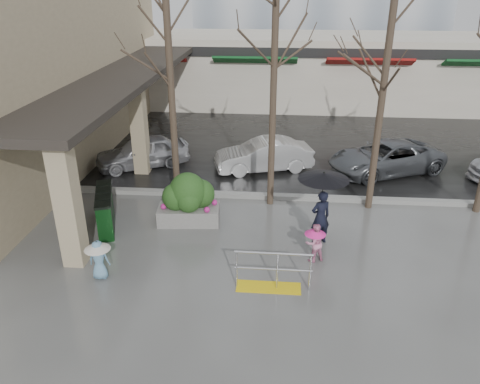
# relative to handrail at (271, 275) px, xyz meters

# --- Properties ---
(ground) EXTENTS (120.00, 120.00, 0.00)m
(ground) POSITION_rel_handrail_xyz_m (-1.36, 1.20, -0.38)
(ground) COLOR #51514F
(ground) RESTS_ON ground
(street_asphalt) EXTENTS (120.00, 36.00, 0.01)m
(street_asphalt) POSITION_rel_handrail_xyz_m (-1.36, 23.20, -0.37)
(street_asphalt) COLOR black
(street_asphalt) RESTS_ON ground
(curb) EXTENTS (120.00, 0.30, 0.15)m
(curb) POSITION_rel_handrail_xyz_m (-1.36, 5.20, -0.30)
(curb) COLOR gray
(curb) RESTS_ON ground
(near_building) EXTENTS (6.00, 18.00, 8.00)m
(near_building) POSITION_rel_handrail_xyz_m (-10.36, 9.20, 3.62)
(near_building) COLOR tan
(near_building) RESTS_ON ground
(canopy_slab) EXTENTS (2.80, 18.00, 0.25)m
(canopy_slab) POSITION_rel_handrail_xyz_m (-6.16, 9.20, 3.25)
(canopy_slab) COLOR #2D2823
(canopy_slab) RESTS_ON pillar_front
(pillar_front) EXTENTS (0.55, 0.55, 3.50)m
(pillar_front) POSITION_rel_handrail_xyz_m (-5.26, 0.70, 1.37)
(pillar_front) COLOR tan
(pillar_front) RESTS_ON ground
(pillar_back) EXTENTS (0.55, 0.55, 3.50)m
(pillar_back) POSITION_rel_handrail_xyz_m (-5.26, 7.20, 1.37)
(pillar_back) COLOR tan
(pillar_back) RESTS_ON ground
(storefront_row) EXTENTS (34.00, 6.74, 4.00)m
(storefront_row) POSITION_rel_handrail_xyz_m (0.64, 19.17, 1.64)
(storefront_row) COLOR beige
(storefront_row) RESTS_ON ground
(handrail) EXTENTS (1.90, 0.50, 1.03)m
(handrail) POSITION_rel_handrail_xyz_m (0.00, 0.00, 0.00)
(handrail) COLOR yellow
(handrail) RESTS_ON ground
(tree_west) EXTENTS (3.20, 3.20, 6.80)m
(tree_west) POSITION_rel_handrail_xyz_m (-3.36, 4.80, 4.71)
(tree_west) COLOR #382B21
(tree_west) RESTS_ON ground
(tree_midwest) EXTENTS (3.20, 3.20, 7.00)m
(tree_midwest) POSITION_rel_handrail_xyz_m (-0.16, 4.80, 4.86)
(tree_midwest) COLOR #382B21
(tree_midwest) RESTS_ON ground
(tree_mideast) EXTENTS (3.20, 3.20, 6.50)m
(tree_mideast) POSITION_rel_handrail_xyz_m (3.14, 4.80, 4.48)
(tree_mideast) COLOR #382B21
(tree_mideast) RESTS_ON ground
(woman) EXTENTS (1.43, 1.43, 2.22)m
(woman) POSITION_rel_handrail_xyz_m (1.32, 2.33, 1.07)
(woman) COLOR black
(woman) RESTS_ON ground
(child_pink) EXTENTS (0.66, 0.60, 1.11)m
(child_pink) POSITION_rel_handrail_xyz_m (1.12, 1.35, 0.25)
(child_pink) COLOR pink
(child_pink) RESTS_ON ground
(child_blue) EXTENTS (0.66, 0.66, 1.07)m
(child_blue) POSITION_rel_handrail_xyz_m (-4.36, 0.06, 0.28)
(child_blue) COLOR #6899BA
(child_blue) RESTS_ON ground
(planter) EXTENTS (1.96, 1.15, 1.65)m
(planter) POSITION_rel_handrail_xyz_m (-2.66, 3.25, 0.41)
(planter) COLOR slate
(planter) RESTS_ON ground
(news_boxes) EXTENTS (1.09, 2.09, 1.14)m
(news_boxes) POSITION_rel_handrail_xyz_m (-5.15, 2.73, 0.20)
(news_boxes) COLOR #0B3310
(news_boxes) RESTS_ON ground
(car_a) EXTENTS (3.97, 3.03, 1.26)m
(car_a) POSITION_rel_handrail_xyz_m (-5.41, 7.78, 0.25)
(car_a) COLOR #A8A8AC
(car_a) RESTS_ON ground
(car_b) EXTENTS (4.04, 2.34, 1.26)m
(car_b) POSITION_rel_handrail_xyz_m (-0.51, 7.83, 0.25)
(car_b) COLOR silver
(car_b) RESTS_ON ground
(car_c) EXTENTS (4.99, 3.75, 1.26)m
(car_c) POSITION_rel_handrail_xyz_m (4.26, 7.98, 0.25)
(car_c) COLOR #5A5E62
(car_c) RESTS_ON ground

